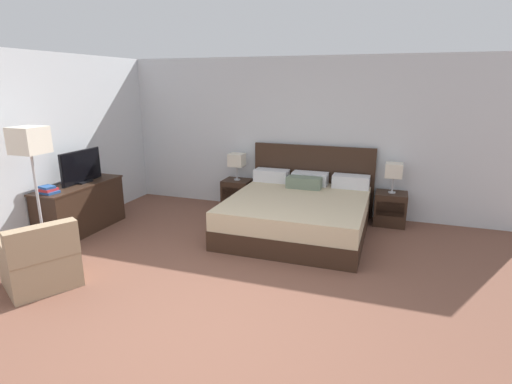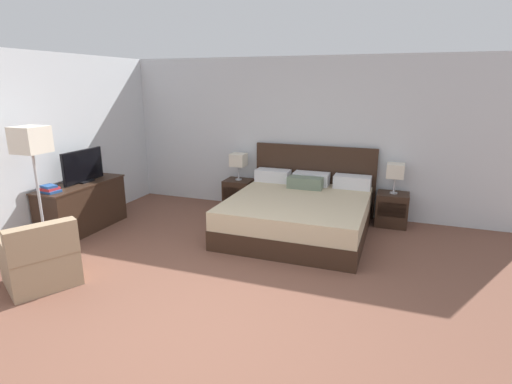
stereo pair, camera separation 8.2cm
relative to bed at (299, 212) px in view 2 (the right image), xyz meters
name	(u,v)px [view 2 (the right image)]	position (x,y,z in m)	size (l,w,h in m)	color
ground_plane	(189,334)	(-0.30, -2.80, -0.30)	(11.48, 11.48, 0.00)	brown
wall_back	(299,136)	(-0.30, 1.06, 0.98)	(7.28, 0.06, 2.57)	silver
wall_left	(51,146)	(-3.37, -1.18, 0.98)	(0.06, 5.63, 2.57)	silver
bed	(299,212)	(0.00, 0.00, 0.00)	(2.02, 2.12, 1.15)	#332116
nightstand_left	(239,194)	(-1.28, 0.76, -0.04)	(0.47, 0.41, 0.51)	#332116
nightstand_right	(392,209)	(1.28, 0.76, -0.04)	(0.47, 0.41, 0.51)	#332116
table_lamp_left	(238,160)	(-1.28, 0.77, 0.56)	(0.25, 0.25, 0.46)	#B7B7BC
table_lamp_right	(395,171)	(1.28, 0.77, 0.56)	(0.25, 0.25, 0.46)	#B7B7BC
dresser	(83,206)	(-3.06, -1.03, 0.07)	(0.50, 1.40, 0.72)	#332116
tv	(83,167)	(-3.06, -0.94, 0.65)	(0.18, 0.77, 0.48)	black
book_red_cover	(51,191)	(-3.05, -1.57, 0.44)	(0.22, 0.18, 0.03)	#234C8E
book_blue_cover	(50,189)	(-3.07, -1.57, 0.47)	(0.19, 0.19, 0.03)	#B7282D
book_small_top	(49,186)	(-3.08, -1.57, 0.50)	(0.19, 0.14, 0.03)	#234C8E
armchair_by_window	(41,260)	(-2.25, -2.55, -0.02)	(0.93, 0.93, 0.76)	#9E8466
floor_lamp	(32,148)	(-2.84, -1.95, 1.10)	(0.35, 0.35, 1.65)	#B7B7BC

